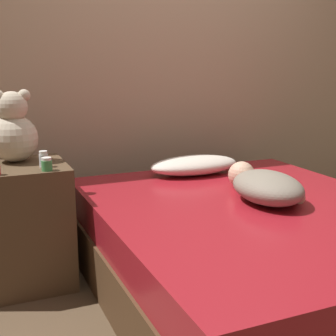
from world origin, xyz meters
The scene contains 9 objects.
ground_plane centered at (0.00, 0.00, 0.00)m, with size 12.00×12.00×0.00m, color brown.
wall_back centered at (0.00, 1.24, 1.30)m, with size 8.00×0.06×2.60m.
bed centered at (0.00, 0.00, 0.23)m, with size 1.58×1.92×0.47m.
nightstand centered at (-1.10, 0.59, 0.33)m, with size 0.50×0.49×0.66m.
pillow centered at (0.01, 0.74, 0.53)m, with size 0.60×0.30×0.12m.
person_lying centered at (0.09, 0.06, 0.55)m, with size 0.37×0.63×0.16m.
teddy_bear centered at (-1.09, 0.67, 0.83)m, with size 0.25×0.25×0.38m.
bottle_green centered at (-0.97, 0.39, 0.69)m, with size 0.05×0.05×0.07m.
bottle_clear centered at (-0.97, 0.48, 0.70)m, with size 0.05×0.05×0.08m.
Camera 1 is at (-1.31, -1.92, 1.19)m, focal length 50.00 mm.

